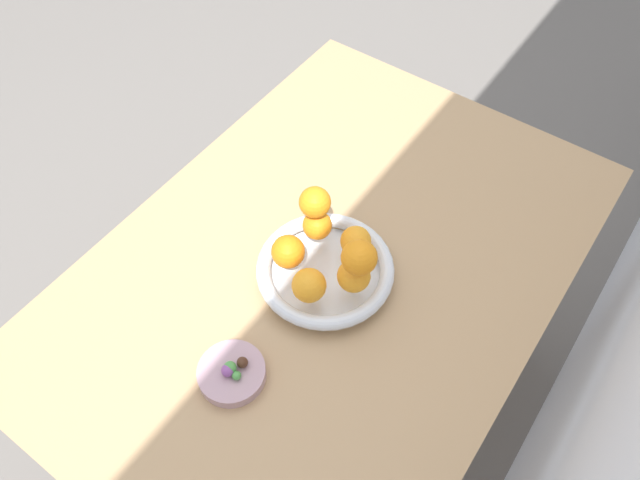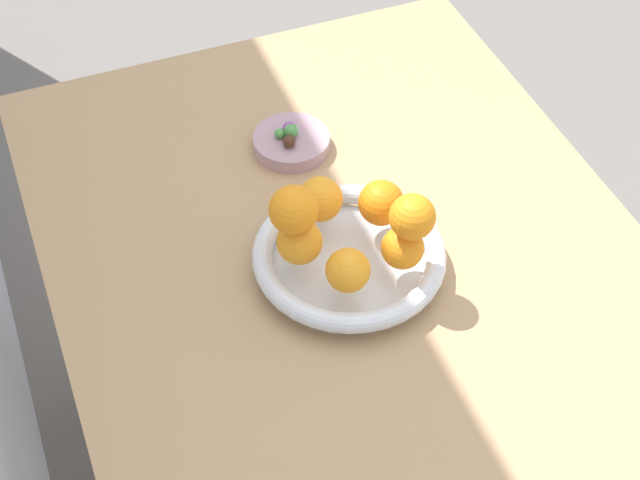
% 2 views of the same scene
% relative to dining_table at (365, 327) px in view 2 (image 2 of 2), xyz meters
% --- Properties ---
extents(dining_table, '(1.10, 0.76, 0.74)m').
position_rel_dining_table_xyz_m(dining_table, '(0.00, 0.00, 0.00)').
color(dining_table, tan).
rests_on(dining_table, ground_plane).
extents(fruit_bowl, '(0.25, 0.25, 0.04)m').
position_rel_dining_table_xyz_m(fruit_bowl, '(0.03, 0.01, 0.11)').
color(fruit_bowl, silver).
rests_on(fruit_bowl, dining_table).
extents(candy_dish, '(0.11, 0.11, 0.02)m').
position_rel_dining_table_xyz_m(candy_dish, '(0.28, -0.00, 0.10)').
color(candy_dish, '#B28C99').
rests_on(candy_dish, dining_table).
extents(orange_0, '(0.05, 0.05, 0.05)m').
position_rel_dining_table_xyz_m(orange_0, '(-0.02, 0.04, 0.16)').
color(orange_0, orange).
rests_on(orange_0, fruit_bowl).
extents(orange_1, '(0.05, 0.05, 0.05)m').
position_rel_dining_table_xyz_m(orange_1, '(-0.01, -0.04, 0.15)').
color(orange_1, orange).
rests_on(orange_1, fruit_bowl).
extents(orange_2, '(0.06, 0.06, 0.06)m').
position_rel_dining_table_xyz_m(orange_2, '(0.06, -0.04, 0.16)').
color(orange_2, orange).
rests_on(orange_2, fruit_bowl).
extents(orange_3, '(0.06, 0.06, 0.06)m').
position_rel_dining_table_xyz_m(orange_3, '(0.10, 0.03, 0.16)').
color(orange_3, orange).
rests_on(orange_3, fruit_bowl).
extents(orange_4, '(0.06, 0.06, 0.06)m').
position_rel_dining_table_xyz_m(orange_4, '(0.04, 0.08, 0.16)').
color(orange_4, orange).
rests_on(orange_4, fruit_bowl).
extents(orange_5, '(0.06, 0.06, 0.06)m').
position_rel_dining_table_xyz_m(orange_5, '(-0.02, -0.05, 0.21)').
color(orange_5, orange).
rests_on(orange_5, orange_1).
extents(orange_6, '(0.06, 0.06, 0.06)m').
position_rel_dining_table_xyz_m(orange_6, '(0.04, 0.08, 0.22)').
color(orange_6, orange).
rests_on(orange_6, orange_4).
extents(candy_ball_0, '(0.02, 0.02, 0.02)m').
position_rel_dining_table_xyz_m(candy_ball_0, '(0.27, -0.00, 0.12)').
color(candy_ball_0, '#472819').
rests_on(candy_ball_0, candy_dish).
extents(candy_ball_1, '(0.02, 0.02, 0.02)m').
position_rel_dining_table_xyz_m(candy_ball_1, '(0.26, 0.01, 0.12)').
color(candy_ball_1, '#472819').
rests_on(candy_ball_1, candy_dish).
extents(candy_ball_2, '(0.02, 0.02, 0.02)m').
position_rel_dining_table_xyz_m(candy_ball_2, '(0.28, -0.00, 0.12)').
color(candy_ball_2, '#8C4C99').
rests_on(candy_ball_2, candy_dish).
extents(candy_ball_3, '(0.02, 0.02, 0.02)m').
position_rel_dining_table_xyz_m(candy_ball_3, '(0.28, -0.00, 0.12)').
color(candy_ball_3, '#4C9947').
rests_on(candy_ball_3, candy_dish).
extents(candy_ball_4, '(0.02, 0.02, 0.02)m').
position_rel_dining_table_xyz_m(candy_ball_4, '(0.28, 0.02, 0.12)').
color(candy_ball_4, '#4C9947').
rests_on(candy_ball_4, candy_dish).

